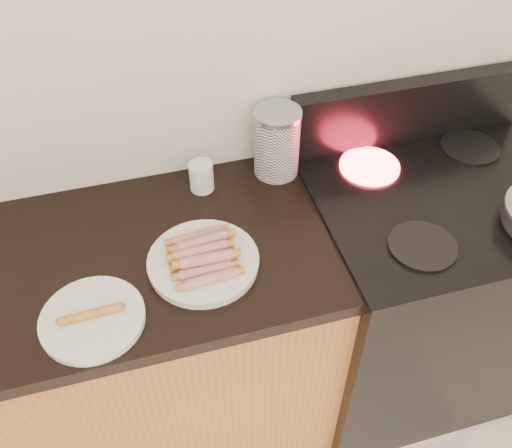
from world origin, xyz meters
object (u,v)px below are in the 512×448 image
object	(u,v)px
canister	(277,142)
mug	(201,176)
stove	(416,292)
side_plate	(93,319)
main_plate	(203,263)

from	to	relation	value
canister	mug	bearing A→B (deg)	-175.77
stove	canister	xyz separation A→B (m)	(-0.44, 0.25, 0.55)
stove	side_plate	size ratio (longest dim) A/B	3.70
canister	mug	size ratio (longest dim) A/B	2.40
canister	mug	xyz separation A→B (m)	(-0.23, -0.02, -0.06)
stove	main_plate	size ratio (longest dim) A/B	3.24
main_plate	mug	xyz separation A→B (m)	(0.06, 0.29, 0.03)
canister	main_plate	bearing A→B (deg)	-132.95
main_plate	mug	world-z (taller)	mug
stove	main_plate	xyz separation A→B (m)	(-0.73, -0.07, 0.45)
main_plate	side_plate	size ratio (longest dim) A/B	1.14
mug	main_plate	bearing A→B (deg)	-101.30
stove	side_plate	distance (m)	1.13
canister	stove	bearing A→B (deg)	-29.00
side_plate	stove	bearing A→B (deg)	9.21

